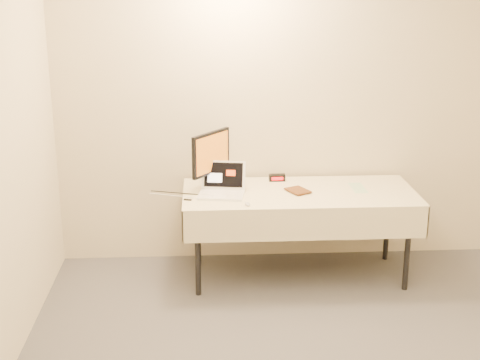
{
  "coord_description": "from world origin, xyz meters",
  "views": [
    {
      "loc": [
        -0.76,
        -2.99,
        2.42
      ],
      "look_at": [
        -0.48,
        1.99,
        0.86
      ],
      "focal_mm": 50.0,
      "sensor_mm": 36.0,
      "label": 1
    }
  ],
  "objects": [
    {
      "name": "usb_dongle",
      "position": [
        -0.89,
        1.88,
        0.74
      ],
      "size": [
        0.06,
        0.03,
        0.01
      ],
      "primitive_type": "cube",
      "rotation": [
        0.0,
        0.0,
        -0.29
      ],
      "color": "black",
      "rests_on": "table"
    },
    {
      "name": "laptop",
      "position": [
        -0.62,
        2.03,
        0.8
      ],
      "size": [
        0.4,
        0.38,
        0.24
      ],
      "rotation": [
        0.0,
        0.0,
        -0.16
      ],
      "color": "white",
      "rests_on": "table"
    },
    {
      "name": "clicker",
      "position": [
        -0.44,
        1.74,
        0.75
      ],
      "size": [
        0.05,
        0.08,
        0.02
      ],
      "primitive_type": "ellipsoid",
      "rotation": [
        0.0,
        0.0,
        0.1
      ],
      "color": "#B6B6B9",
      "rests_on": "table"
    },
    {
      "name": "paper_form",
      "position": [
        0.49,
        2.11,
        0.74
      ],
      "size": [
        0.11,
        0.28,
        0.0
      ],
      "primitive_type": "cube",
      "rotation": [
        0.0,
        0.0,
        0.01
      ],
      "color": "#B3D8AC",
      "rests_on": "table"
    },
    {
      "name": "monitor",
      "position": [
        -0.7,
        2.17,
        1.01
      ],
      "size": [
        0.3,
        0.38,
        0.47
      ],
      "rotation": [
        0.0,
        0.0,
        0.91
      ],
      "color": "black",
      "rests_on": "table"
    },
    {
      "name": "alarm_clock",
      "position": [
        -0.15,
        2.34,
        0.77
      ],
      "size": [
        0.14,
        0.06,
        0.06
      ],
      "rotation": [
        0.0,
        0.0,
        0.03
      ],
      "color": "black",
      "rests_on": "table"
    },
    {
      "name": "back_wall",
      "position": [
        0.0,
        2.5,
        1.35
      ],
      "size": [
        4.0,
        0.1,
        2.7
      ],
      "primitive_type": "cube",
      "color": "beige",
      "rests_on": "ground"
    },
    {
      "name": "table",
      "position": [
        0.0,
        2.05,
        0.68
      ],
      "size": [
        1.86,
        0.81,
        0.74
      ],
      "color": "black",
      "rests_on": "ground"
    },
    {
      "name": "book",
      "position": [
        -0.08,
        2.0,
        0.83
      ],
      "size": [
        0.14,
        0.08,
        0.19
      ],
      "primitive_type": "imported",
      "rotation": [
        0.0,
        0.0,
        0.48
      ],
      "color": "brown",
      "rests_on": "table"
    }
  ]
}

